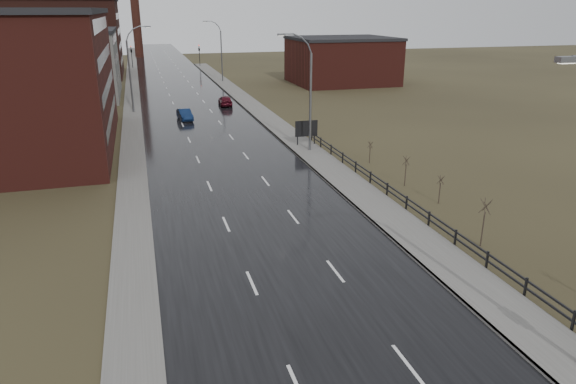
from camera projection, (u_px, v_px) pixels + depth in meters
road at (194, 112)px, 70.52m from camera, size 14.00×300.00×0.06m
sidewalk_right at (311, 153)px, 50.12m from camera, size 3.20×180.00×0.18m
curb_right at (296, 155)px, 49.72m from camera, size 0.16×180.00×0.18m
sidewalk_left at (132, 115)px, 68.38m from camera, size 2.40×260.00×0.12m
warehouse_mid at (64, 64)px, 80.37m from camera, size 16.32×20.40×10.50m
warehouse_far at (53, 38)px, 105.38m from camera, size 26.52×24.48×15.50m
building_right at (342, 60)px, 96.89m from camera, size 18.36×16.32×8.50m
smokestack at (134, 1)px, 145.21m from camera, size 2.70×2.70×30.70m
streetlight_right_mid at (308, 93)px, 49.06m from camera, size 3.36×0.28×11.35m
streetlight_left at (132, 69)px, 68.38m from camera, size 3.36×0.28×11.35m
streetlight_right_far at (220, 51)px, 97.93m from camera, size 3.36×0.28×11.35m
guardrail at (411, 205)px, 35.24m from camera, size 0.10×53.05×1.10m
shrub_c at (484, 222)px, 30.23m from camera, size 0.70×0.74×2.97m
shrub_d at (440, 189)px, 37.11m from camera, size 0.51×0.53×2.12m
shrub_e at (406, 170)px, 40.80m from camera, size 0.58×0.61×2.44m
shrub_f at (370, 152)px, 46.91m from camera, size 0.49×0.52×2.05m
billboard at (306, 129)px, 52.50m from camera, size 2.39×0.17×2.69m
traffic_light_left at (131, 48)px, 121.21m from camera, size 0.58×2.73×5.30m
traffic_light_right at (199, 47)px, 125.37m from camera, size 0.58×2.73×5.30m
car_near at (185, 115)px, 65.18m from camera, size 1.88×4.32×1.38m
car_far at (225, 101)px, 74.94m from camera, size 1.96×4.46×1.49m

